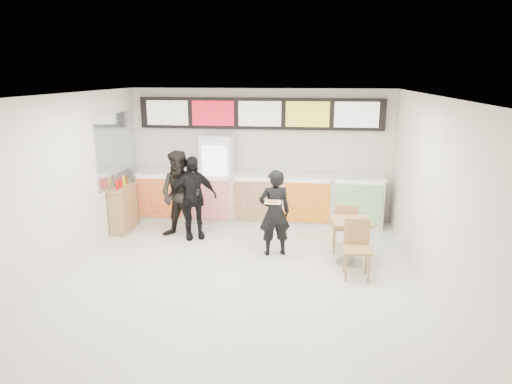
% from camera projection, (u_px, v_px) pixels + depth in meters
% --- Properties ---
extents(floor, '(7.00, 7.00, 0.00)m').
position_uv_depth(floor, '(237.00, 281.00, 7.54)').
color(floor, beige).
rests_on(floor, ground).
extents(ceiling, '(7.00, 7.00, 0.00)m').
position_uv_depth(ceiling, '(235.00, 96.00, 6.78)').
color(ceiling, white).
rests_on(ceiling, wall_back).
extents(wall_back, '(6.00, 0.00, 6.00)m').
position_uv_depth(wall_back, '(260.00, 155.00, 10.52)').
color(wall_back, silver).
rests_on(wall_back, floor).
extents(wall_left, '(0.00, 7.00, 7.00)m').
position_uv_depth(wall_left, '(56.00, 187.00, 7.51)').
color(wall_left, silver).
rests_on(wall_left, floor).
extents(wall_right, '(0.00, 7.00, 7.00)m').
position_uv_depth(wall_right, '(434.00, 199.00, 6.81)').
color(wall_right, silver).
rests_on(wall_right, floor).
extents(service_counter, '(5.56, 0.77, 1.14)m').
position_uv_depth(service_counter, '(258.00, 198.00, 10.36)').
color(service_counter, silver).
rests_on(service_counter, floor).
extents(menu_board, '(5.50, 0.14, 0.70)m').
position_uv_depth(menu_board, '(260.00, 114.00, 10.20)').
color(menu_board, black).
rests_on(menu_board, wall_back).
extents(drinks_fridge, '(0.70, 0.67, 2.00)m').
position_uv_depth(drinks_fridge, '(218.00, 178.00, 10.38)').
color(drinks_fridge, white).
rests_on(drinks_fridge, floor).
extents(mirror_panel, '(0.01, 2.00, 1.50)m').
position_uv_depth(mirror_panel, '(117.00, 149.00, 9.79)').
color(mirror_panel, '#B2B7BF').
rests_on(mirror_panel, wall_left).
extents(customer_main, '(0.68, 0.54, 1.63)m').
position_uv_depth(customer_main, '(275.00, 213.00, 8.44)').
color(customer_main, black).
rests_on(customer_main, floor).
extents(customer_left, '(1.02, 0.87, 1.83)m').
position_uv_depth(customer_left, '(181.00, 195.00, 9.28)').
color(customer_left, black).
rests_on(customer_left, floor).
extents(customer_mid, '(1.09, 0.79, 1.72)m').
position_uv_depth(customer_mid, '(192.00, 198.00, 9.31)').
color(customer_mid, black).
rests_on(customer_mid, floor).
extents(pizza_slice, '(0.36, 0.36, 0.02)m').
position_uv_depth(pizza_slice, '(273.00, 202.00, 7.92)').
color(pizza_slice, beige).
rests_on(pizza_slice, customer_main).
extents(cafe_table, '(0.72, 1.70, 0.97)m').
position_uv_depth(cafe_table, '(351.00, 233.00, 8.10)').
color(cafe_table, '#A3734A').
rests_on(cafe_table, floor).
extents(condiment_ledge, '(0.35, 0.87, 1.17)m').
position_uv_depth(condiment_ledge, '(124.00, 208.00, 9.82)').
color(condiment_ledge, '#A3734A').
rests_on(condiment_ledge, floor).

